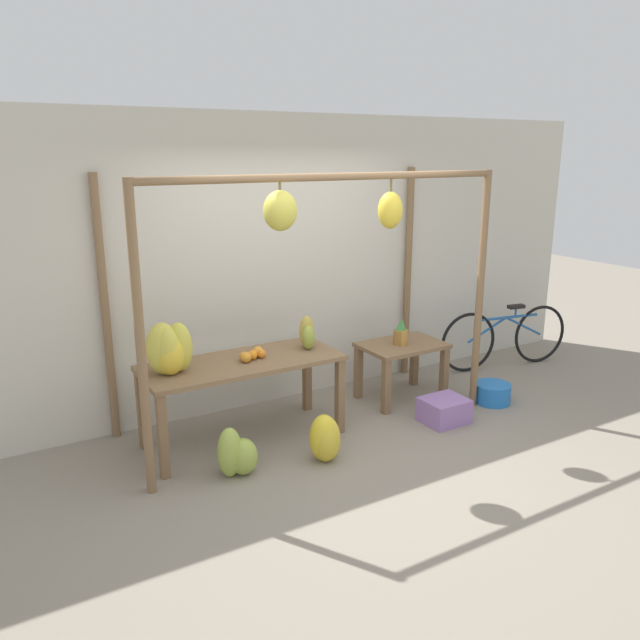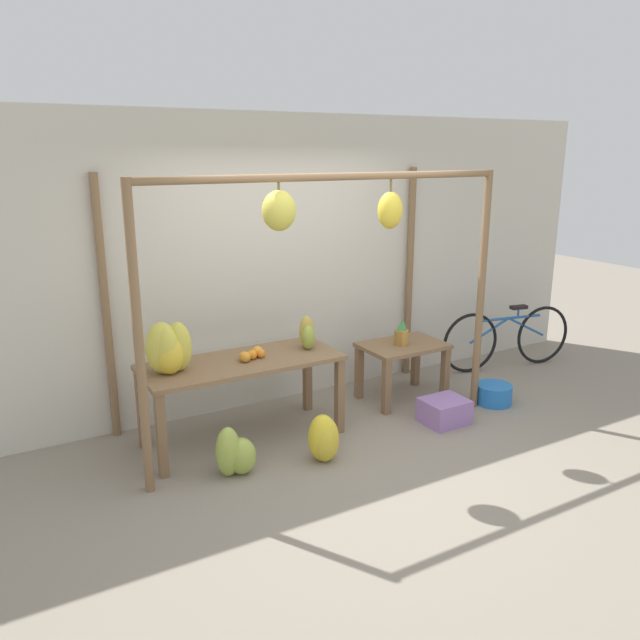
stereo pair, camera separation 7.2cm
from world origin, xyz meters
name	(u,v)px [view 1 (the left image)]	position (x,y,z in m)	size (l,w,h in m)	color
ground_plane	(365,463)	(0.00, 0.00, 0.00)	(20.00, 20.00, 0.00)	gray
shop_wall_back	(272,263)	(0.00, 1.63, 1.40)	(8.00, 0.08, 2.80)	beige
stall_awning	(316,256)	(-0.03, 0.72, 1.60)	(3.30, 1.25, 2.29)	brown
display_table_main	(242,372)	(-0.66, 0.89, 0.63)	(1.70, 0.69, 0.73)	brown
display_table_side	(402,355)	(1.10, 0.95, 0.46)	(0.83, 0.57, 0.59)	brown
banana_pile_on_table	(169,350)	(-1.29, 0.90, 0.93)	(0.39, 0.35, 0.42)	gold
orange_pile	(253,355)	(-0.57, 0.87, 0.77)	(0.25, 0.18, 0.09)	orange
pineapple_cluster	(401,334)	(1.06, 0.93, 0.69)	(0.14, 0.13, 0.27)	olive
banana_pile_ground_left	(236,454)	(-0.97, 0.35, 0.18)	(0.38, 0.29, 0.41)	#9EB247
banana_pile_ground_right	(326,439)	(-0.25, 0.20, 0.19)	(0.32, 0.33, 0.40)	gold
fruit_crate_white	(444,410)	(1.09, 0.28, 0.11)	(0.40, 0.35, 0.23)	#9970B7
blue_bucket	(492,393)	(1.83, 0.39, 0.10)	(0.36, 0.36, 0.20)	blue
parked_bicycle	(505,337)	(2.73, 1.11, 0.36)	(1.66, 0.35, 0.74)	black
papaya_pile	(308,334)	(-0.02, 0.90, 0.86)	(0.19, 0.22, 0.30)	#93A33D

